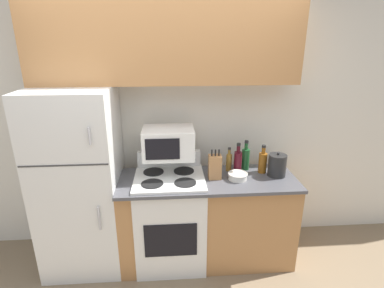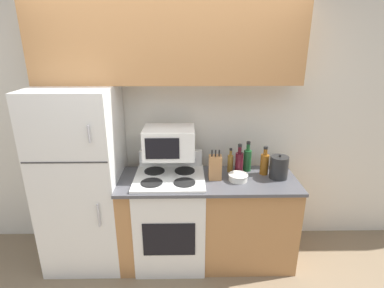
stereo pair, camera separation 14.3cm
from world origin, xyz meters
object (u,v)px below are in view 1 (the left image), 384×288
Objects in this scene: bottle_wine_green at (246,158)px; bottle_whiskey at (263,162)px; microwave at (168,143)px; bottle_wine_red at (238,161)px; bottle_vinegar at (229,162)px; bowl at (238,176)px; refrigerator at (81,182)px; stove at (170,219)px; kettle at (277,165)px; knife_block at (215,167)px.

bottle_whiskey is at bearing -30.58° from bottle_wine_green.
microwave is 1.56× the size of bottle_wine_green.
bottle_wine_red reaches higher than bottle_vinegar.
bottle_wine_green reaches higher than bottle_whiskey.
bowl is 0.76× the size of bottle_vinegar.
bottle_wine_green is (0.09, 0.07, 0.00)m from bottle_wine_red.
bottle_vinegar is (-0.05, 0.20, 0.06)m from bowl.
bottle_wine_red reaches higher than bottle_whiskey.
bowl is at bearing -4.49° from refrigerator.
bottle_vinegar is (-0.17, -0.02, -0.02)m from bottle_wine_green.
bottle_vinegar reaches higher than bowl.
refrigerator is at bearing -179.27° from bottle_whiskey.
stove is 3.61× the size of bottle_wine_green.
microwave is 0.64m from bottle_vinegar.
bowl is 0.61× the size of bottle_wine_red.
bottle_wine_red is (-0.24, 0.01, 0.01)m from bottle_whiskey.
bottle_wine_green reaches higher than bowl.
kettle is (1.02, -0.09, -0.22)m from microwave.
bottle_wine_red is at bearing 164.35° from kettle.
bottle_wine_green is at bearing 3.94° from refrigerator.
bottle_wine_red is at bearing 0.71° from microwave.
refrigerator reaches higher than kettle.
bottle_wine_green is 1.27× the size of kettle.
bottle_whiskey is at bearing -0.39° from microwave.
bottle_whiskey is (0.27, 0.14, 0.08)m from bowl.
bottle_vinegar is at bearing 146.91° from bottle_wine_red.
microwave is 0.49m from knife_block.
bottle_vinegar reaches higher than stove.
refrigerator is at bearing -176.06° from bottle_wine_green.
bowl is (0.21, -0.04, -0.08)m from knife_block.
bottle_wine_green is at bearing 146.64° from kettle.
microwave is 1.56× the size of bottle_wine_red.
bottle_whiskey reaches higher than kettle.
bottle_whiskey is (0.91, 0.10, 0.53)m from stove.
stove is 0.75m from microwave.
bowl is at bearing -153.23° from bottle_whiskey.
bottle_vinegar is 1.02× the size of kettle.
knife_block reaches higher than stove.
bottle_wine_red is at bearing 9.47° from stove.
knife_block is at bearing -135.15° from bottle_vinegar.
bottle_vinegar is (1.41, 0.09, 0.12)m from refrigerator.
stove is at bearing 179.76° from knife_block.
bottle_vinegar is at bearing -172.37° from bottle_wine_green.
bottle_vinegar is (0.16, 0.16, -0.02)m from knife_block.
microwave is 0.93m from bottle_whiskey.
refrigerator is at bearing 176.50° from knife_block.
knife_block is 0.23m from bowl.
bottle_vinegar is (-0.32, 0.06, -0.02)m from bottle_whiskey.
stove is at bearing -5.18° from refrigerator.
bottle_vinegar is at bearing 3.49° from refrigerator.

